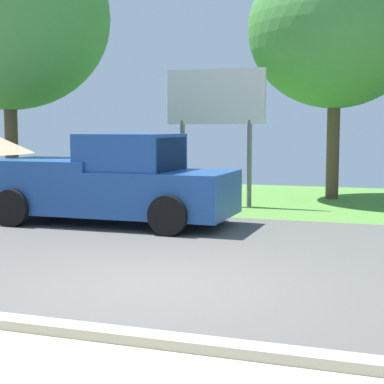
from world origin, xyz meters
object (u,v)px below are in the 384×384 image
tree_left_far (8,17)px  tree_right_mid (336,29)px  roadside_billboard (216,107)px  pickup_truck (111,182)px

tree_left_far → tree_right_mid: (8.44, 3.19, -0.27)m
roadside_billboard → tree_right_mid: 4.33m
tree_left_far → tree_right_mid: tree_left_far is taller
tree_left_far → tree_right_mid: bearing=20.7°
pickup_truck → tree_right_mid: tree_right_mid is taller
pickup_truck → tree_right_mid: bearing=53.1°
roadside_billboard → pickup_truck: bearing=-109.0°
roadside_billboard → tree_right_mid: tree_right_mid is taller
tree_left_far → pickup_truck: bearing=-33.0°
roadside_billboard → tree_left_far: bearing=-173.6°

